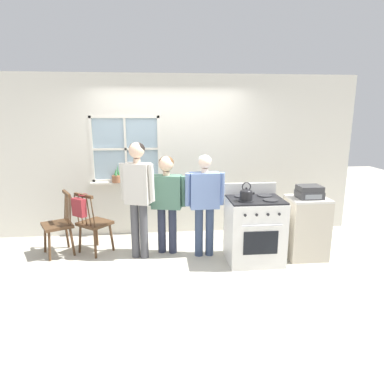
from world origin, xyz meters
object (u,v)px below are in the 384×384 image
person_teen_center (167,195)px  stove (254,229)px  chair_by_window (94,224)px  handbag (79,207)px  stereo (309,192)px  kettle (246,194)px  chair_near_wall (59,225)px  potted_plant (117,178)px  person_elderly_left (138,189)px  side_counter (306,227)px  person_adult_right (205,197)px

person_teen_center → stove: bearing=-5.9°
chair_by_window → handbag: same height
stove → handbag: bearing=171.9°
person_teen_center → stereo: 2.05m
chair_by_window → kettle: (2.15, -0.66, 0.57)m
person_teen_center → handbag: size_ratio=4.80×
chair_near_wall → potted_plant: potted_plant is taller
person_elderly_left → side_counter: size_ratio=1.88×
stove → chair_near_wall: bearing=169.5°
person_elderly_left → person_adult_right: (0.95, -0.03, -0.13)m
chair_near_wall → chair_by_window: bearing=64.4°
potted_plant → side_counter: (2.82, -1.18, -0.57)m
person_elderly_left → stereo: bearing=13.1°
stereo → stove: bearing=-177.1°
person_elderly_left → stereo: person_elderly_left is taller
person_adult_right → side_counter: person_adult_right is taller
handbag → stereo: 3.28m
person_teen_center → stereo: size_ratio=4.33×
stove → side_counter: 0.79m
kettle → potted_plant: potted_plant is taller
person_adult_right → potted_plant: bearing=142.3°
chair_near_wall → stove: stove is taller
chair_by_window → potted_plant: bearing=-72.5°
side_counter → person_adult_right: bearing=172.6°
stove → stereo: bearing=2.9°
person_adult_right → stereo: 1.49m
person_adult_right → person_teen_center: bearing=161.7°
potted_plant → person_elderly_left: bearing=-67.4°
chair_by_window → handbag: 0.40m
person_teen_center → person_adult_right: bearing=-3.9°
chair_near_wall → person_teen_center: bearing=59.6°
potted_plant → side_counter: 3.11m
person_teen_center → kettle: 1.19m
potted_plant → stereo: (2.82, -1.20, -0.03)m
chair_by_window → stereo: stereo is taller
kettle → side_counter: size_ratio=0.27×
person_adult_right → potted_plant: (-1.35, 0.99, 0.12)m
side_counter → chair_by_window: bearing=171.4°
potted_plant → kettle: bearing=-36.4°
person_adult_right → stereo: person_adult_right is taller
person_elderly_left → kettle: person_elderly_left is taller
kettle → handbag: 2.36m
chair_by_window → stereo: (3.11, -0.49, 0.54)m
stereo → person_teen_center: bearing=169.4°
person_adult_right → handbag: person_adult_right is taller
person_teen_center → person_adult_right: person_adult_right is taller
chair_near_wall → stove: size_ratio=0.87×
person_elderly_left → potted_plant: bearing=131.3°
stereo → person_elderly_left: bearing=174.4°
side_counter → person_elderly_left: bearing=174.9°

